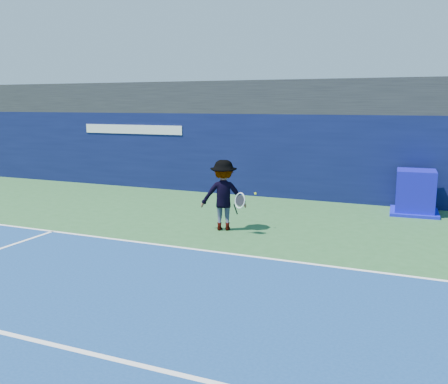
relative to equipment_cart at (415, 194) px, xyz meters
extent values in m
plane|color=#285A2D|center=(-3.79, -9.17, -0.62)|extent=(80.00, 80.00, 0.00)
cube|color=white|center=(-3.79, -6.17, -0.61)|extent=(24.00, 0.10, 0.01)
cube|color=white|center=(-3.79, -11.17, -0.61)|extent=(24.00, 0.10, 0.01)
cube|color=black|center=(-3.79, 2.33, 2.98)|extent=(36.00, 3.00, 1.20)
cube|color=#0A103A|center=(-3.79, 1.33, 0.88)|extent=(36.00, 1.00, 3.00)
cube|color=white|center=(-10.79, 0.82, 1.73)|extent=(4.50, 0.04, 0.35)
cube|color=#0E0BA3|center=(0.00, 0.00, 0.06)|extent=(1.21, 1.21, 1.36)
cube|color=#0D0EBF|center=(0.00, 0.00, -0.58)|extent=(1.51, 1.51, 0.09)
imported|color=silver|center=(-4.68, -4.16, 0.33)|extent=(1.40, 1.10, 1.90)
cylinder|color=black|center=(-4.23, -4.41, 0.03)|extent=(0.09, 0.17, 0.30)
torus|color=white|center=(-4.09, -4.46, 0.28)|extent=(0.35, 0.20, 0.34)
cylinder|color=black|center=(-4.09, -4.46, 0.28)|extent=(0.29, 0.15, 0.29)
sphere|color=#B7D417|center=(-3.90, -3.79, 0.36)|extent=(0.07, 0.07, 0.07)
camera|label=1|loc=(0.50, -16.28, 2.77)|focal=40.00mm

